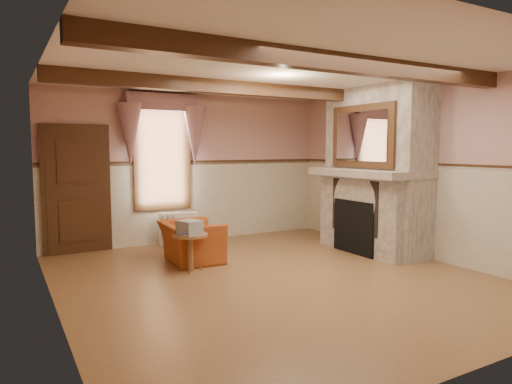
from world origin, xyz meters
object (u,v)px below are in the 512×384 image
side_table (190,253)px  radiator (179,229)px  mantel_clock (344,162)px  armchair (191,242)px  oil_lamp (351,160)px  bowl (371,167)px

side_table → radiator: radiator is taller
side_table → mantel_clock: bearing=6.1°
armchair → oil_lamp: (2.90, -0.36, 1.25)m
armchair → oil_lamp: size_ratio=3.45×
mantel_clock → oil_lamp: bearing=-90.0°
bowl → oil_lamp: oil_lamp is taller
radiator → bowl: bearing=-23.8°
bowl → mantel_clock: mantel_clock is taller
armchair → radiator: armchair is taller
mantel_clock → oil_lamp: (0.00, -0.17, 0.04)m
armchair → bowl: bowl is taller
armchair → bowl: 3.24m
radiator → oil_lamp: (2.65, -1.64, 1.26)m
mantel_clock → side_table: bearing=-173.9°
radiator → bowl: size_ratio=2.23×
armchair → bowl: size_ratio=3.08×
radiator → mantel_clock: 3.26m
armchair → radiator: bearing=-8.8°
mantel_clock → oil_lamp: 0.18m
radiator → mantel_clock: mantel_clock is taller
bowl → mantel_clock: bearing=90.0°
mantel_clock → oil_lamp: size_ratio=0.86×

